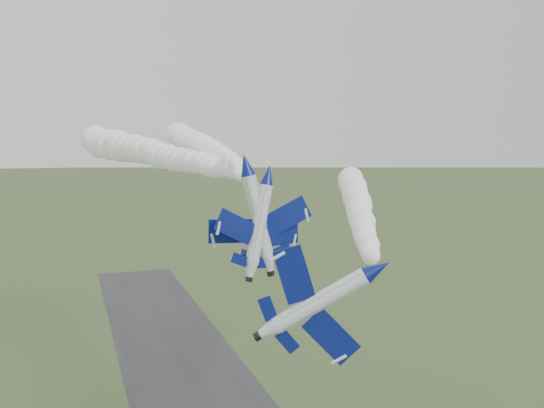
{
  "coord_description": "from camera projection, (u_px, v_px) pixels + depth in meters",
  "views": [
    {
      "loc": [
        -20.64,
        -48.92,
        44.99
      ],
      "look_at": [
        1.53,
        16.49,
        37.69
      ],
      "focal_mm": 40.0,
      "sensor_mm": 36.0,
      "label": 1
    }
  ],
  "objects": [
    {
      "name": "jet_pair_left",
      "position": [
        246.0,
        164.0,
        67.31
      ],
      "size": [
        11.74,
        14.36,
        4.18
      ],
      "rotation": [
        0.0,
        -0.22,
        -0.07
      ],
      "color": "silver"
    },
    {
      "name": "jet_pair_right",
      "position": [
        269.0,
        175.0,
        67.85
      ],
      "size": [
        11.03,
        13.16,
        3.87
      ],
      "rotation": [
        0.0,
        0.22,
        0.27
      ],
      "color": "silver"
    },
    {
      "name": "jet_lead",
      "position": [
        378.0,
        269.0,
        52.15
      ],
      "size": [
        7.64,
        13.14,
        9.72
      ],
      "rotation": [
        0.0,
        1.03,
        -0.4
      ],
      "color": "silver"
    },
    {
      "name": "smoke_trail_jet_pair_left",
      "position": [
        199.0,
        145.0,
        99.56
      ],
      "size": [
        9.05,
        59.94,
        4.75
      ],
      "primitive_type": null,
      "rotation": [
        0.0,
        0.0,
        -0.07
      ],
      "color": "white"
    },
    {
      "name": "smoke_trail_jet_lead",
      "position": [
        358.0,
        206.0,
        83.55
      ],
      "size": [
        25.88,
        53.47,
        4.44
      ],
      "primitive_type": null,
      "rotation": [
        0.0,
        0.0,
        -0.4
      ],
      "color": "white"
    },
    {
      "name": "smoke_trail_jet_pair_right",
      "position": [
        149.0,
        152.0,
        99.39
      ],
      "size": [
        24.32,
        68.33,
        5.91
      ],
      "primitive_type": null,
      "rotation": [
        0.0,
        0.0,
        0.27
      ],
      "color": "white"
    }
  ]
}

